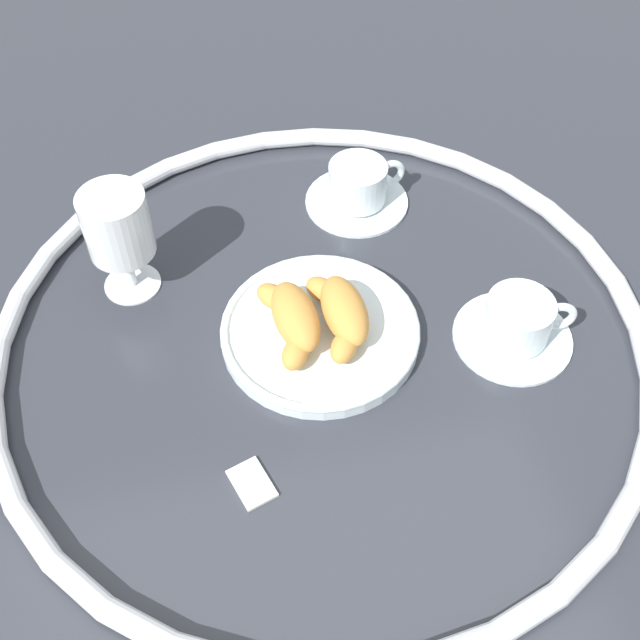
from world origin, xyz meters
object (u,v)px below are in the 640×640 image
pastry_plate (320,331)px  croissant_small (293,318)px  coffee_cup_near (358,187)px  sugar_packet (252,483)px  juice_glass_left (118,229)px  coffee_cup_far (517,324)px  croissant_large (342,312)px

pastry_plate → croissant_small: 0.04m
pastry_plate → croissant_small: bearing=87.1°
pastry_plate → coffee_cup_near: bearing=-25.4°
sugar_packet → croissant_small: bearing=-42.2°
croissant_small → juice_glass_left: 0.22m
pastry_plate → coffee_cup_near: coffee_cup_near is taller
pastry_plate → coffee_cup_near: 0.23m
pastry_plate → coffee_cup_far: size_ratio=1.67×
croissant_small → juice_glass_left: size_ratio=0.98×
juice_glass_left → coffee_cup_near: bearing=-75.1°
croissant_large → coffee_cup_near: 0.23m
croissant_small → juice_glass_left: juice_glass_left is taller
coffee_cup_near → pastry_plate: bearing=154.6°
coffee_cup_far → juice_glass_left: bearing=66.5°
juice_glass_left → sugar_packet: 0.32m
croissant_large → coffee_cup_far: (-0.05, -0.19, -0.01)m
croissant_small → sugar_packet: croissant_small is taller
coffee_cup_far → pastry_plate: bearing=76.3°
coffee_cup_near → sugar_packet: coffee_cup_near is taller
juice_glass_left → pastry_plate: bearing=-122.6°
coffee_cup_near → coffee_cup_far: (-0.26, -0.11, 0.00)m
coffee_cup_near → sugar_packet: bearing=151.1°
pastry_plate → juice_glass_left: juice_glass_left is taller
juice_glass_left → sugar_packet: size_ratio=2.80×
croissant_small → pastry_plate: bearing=-92.9°
coffee_cup_near → sugar_packet: size_ratio=2.72×
croissant_small → sugar_packet: (-0.17, 0.08, -0.04)m
pastry_plate → coffee_cup_far: 0.22m
croissant_small → coffee_cup_far: (-0.05, -0.25, -0.01)m
pastry_plate → croissant_large: 0.04m
croissant_large → sugar_packet: bearing=141.3°
coffee_cup_far → sugar_packet: coffee_cup_far is taller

